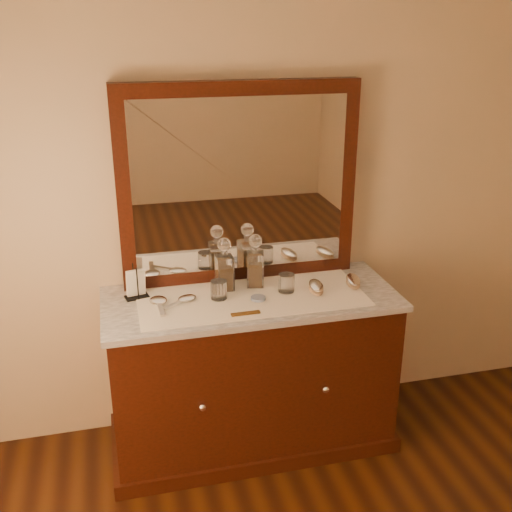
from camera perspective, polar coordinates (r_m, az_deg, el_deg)
name	(u,v)px	position (r m, az deg, el deg)	size (l,w,h in m)	color
dresser_cabinet	(251,373)	(3.18, -0.44, -10.99)	(1.40, 0.55, 0.82)	black
dresser_plinth	(252,432)	(3.40, -0.42, -16.26)	(1.46, 0.59, 0.08)	black
knob_left	(202,407)	(2.88, -5.06, -13.99)	(0.04, 0.04, 0.04)	silver
knob_right	(326,389)	(3.01, 6.56, -12.35)	(0.04, 0.04, 0.04)	silver
marble_top	(251,299)	(2.98, -0.46, -4.07)	(1.44, 0.59, 0.03)	white
mirror_frame	(239,184)	(3.02, -1.58, 6.75)	(1.20, 0.08, 1.00)	black
mirror_glass	(241,186)	(2.99, -1.44, 6.59)	(1.06, 0.01, 0.86)	white
lace_runner	(252,298)	(2.95, -0.37, -3.93)	(1.10, 0.45, 0.00)	white
pin_dish	(258,298)	(2.92, 0.21, -3.99)	(0.07, 0.07, 0.01)	silver
comb	(246,313)	(2.79, -0.98, -5.42)	(0.14, 0.03, 0.01)	brown
napkin_rack	(136,285)	(2.99, -11.24, -2.67)	(0.12, 0.09, 0.17)	black
decanter_left	(225,270)	(3.00, -2.98, -1.29)	(0.09, 0.09, 0.27)	#945715
decanter_right	(255,266)	(3.04, -0.07, -0.93)	(0.10, 0.10, 0.27)	#945715
brush_near	(316,287)	(3.02, 5.68, -2.94)	(0.09, 0.17, 0.04)	tan
brush_far	(353,281)	(3.11, 9.13, -2.35)	(0.10, 0.17, 0.04)	tan
hand_mirror_outer	(159,302)	(2.92, -9.14, -4.30)	(0.09, 0.22, 0.02)	silver
hand_mirror_inner	(184,299)	(2.93, -6.75, -4.09)	(0.19, 0.16, 0.02)	silver
tumblers	(253,286)	(2.96, -0.28, -2.86)	(0.42, 0.08, 0.09)	white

